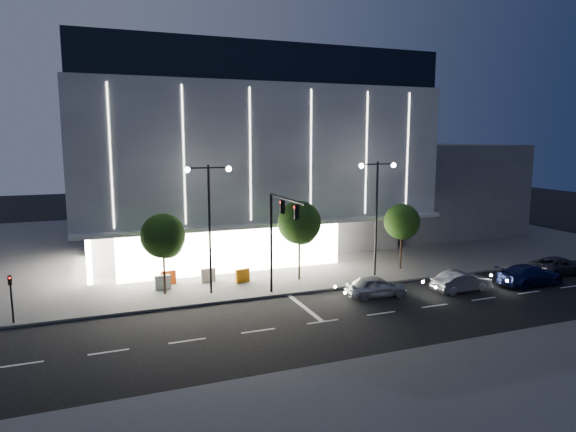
{
  "coord_description": "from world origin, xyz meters",
  "views": [
    {
      "loc": [
        -10.42,
        -27.85,
        10.81
      ],
      "look_at": [
        3.25,
        7.39,
        5.0
      ],
      "focal_mm": 32.0,
      "sensor_mm": 36.0,
      "label": 1
    }
  ],
  "objects_px": {
    "car_fourth": "(559,265)",
    "car_third": "(530,275)",
    "traffic_mast": "(278,226)",
    "street_lamp_east": "(377,201)",
    "barrier_c": "(243,276)",
    "barrier_d": "(208,275)",
    "street_lamp_west": "(209,210)",
    "ped_signal_far": "(11,294)",
    "barrier_a": "(168,278)",
    "tree_mid": "(300,225)",
    "tree_right": "(402,224)",
    "tree_left": "(163,238)",
    "car_lead": "(376,286)",
    "car_second": "(462,281)",
    "barrier_b": "(163,282)"
  },
  "relations": [
    {
      "from": "tree_left",
      "to": "car_second",
      "type": "distance_m",
      "value": 21.05
    },
    {
      "from": "street_lamp_east",
      "to": "ped_signal_far",
      "type": "bearing_deg",
      "value": -176.56
    },
    {
      "from": "car_second",
      "to": "barrier_c",
      "type": "height_order",
      "value": "car_second"
    },
    {
      "from": "tree_right",
      "to": "barrier_c",
      "type": "height_order",
      "value": "tree_right"
    },
    {
      "from": "car_fourth",
      "to": "car_third",
      "type": "bearing_deg",
      "value": 106.57
    },
    {
      "from": "tree_right",
      "to": "car_lead",
      "type": "height_order",
      "value": "tree_right"
    },
    {
      "from": "car_third",
      "to": "car_lead",
      "type": "bearing_deg",
      "value": 80.79
    },
    {
      "from": "traffic_mast",
      "to": "car_fourth",
      "type": "distance_m",
      "value": 23.67
    },
    {
      "from": "traffic_mast",
      "to": "barrier_b",
      "type": "distance_m",
      "value": 9.55
    },
    {
      "from": "traffic_mast",
      "to": "barrier_a",
      "type": "xyz_separation_m",
      "value": [
        -6.43,
        5.91,
        -4.38
      ]
    },
    {
      "from": "barrier_c",
      "to": "barrier_d",
      "type": "relative_size",
      "value": 1.0
    },
    {
      "from": "car_fourth",
      "to": "car_second",
      "type": "bearing_deg",
      "value": 93.69
    },
    {
      "from": "ped_signal_far",
      "to": "tree_mid",
      "type": "relative_size",
      "value": 0.49
    },
    {
      "from": "car_lead",
      "to": "street_lamp_west",
      "type": "bearing_deg",
      "value": 73.84
    },
    {
      "from": "traffic_mast",
      "to": "street_lamp_west",
      "type": "distance_m",
      "value": 4.89
    },
    {
      "from": "tree_mid",
      "to": "barrier_b",
      "type": "bearing_deg",
      "value": 173.63
    },
    {
      "from": "traffic_mast",
      "to": "car_third",
      "type": "distance_m",
      "value": 19.3
    },
    {
      "from": "car_lead",
      "to": "car_second",
      "type": "relative_size",
      "value": 0.97
    },
    {
      "from": "traffic_mast",
      "to": "street_lamp_west",
      "type": "height_order",
      "value": "street_lamp_west"
    },
    {
      "from": "ped_signal_far",
      "to": "car_fourth",
      "type": "relative_size",
      "value": 0.6
    },
    {
      "from": "car_third",
      "to": "car_fourth",
      "type": "bearing_deg",
      "value": -73.11
    },
    {
      "from": "street_lamp_east",
      "to": "tree_right",
      "type": "distance_m",
      "value": 3.81
    },
    {
      "from": "traffic_mast",
      "to": "barrier_a",
      "type": "height_order",
      "value": "traffic_mast"
    },
    {
      "from": "traffic_mast",
      "to": "street_lamp_east",
      "type": "bearing_deg",
      "value": 16.48
    },
    {
      "from": "ped_signal_far",
      "to": "car_lead",
      "type": "bearing_deg",
      "value": -7.32
    },
    {
      "from": "street_lamp_west",
      "to": "car_lead",
      "type": "bearing_deg",
      "value": -22.73
    },
    {
      "from": "traffic_mast",
      "to": "tree_left",
      "type": "relative_size",
      "value": 1.24
    },
    {
      "from": "traffic_mast",
      "to": "car_fourth",
      "type": "height_order",
      "value": "traffic_mast"
    },
    {
      "from": "tree_right",
      "to": "car_third",
      "type": "distance_m",
      "value": 10.12
    },
    {
      "from": "car_lead",
      "to": "barrier_c",
      "type": "distance_m",
      "value": 9.89
    },
    {
      "from": "street_lamp_west",
      "to": "car_second",
      "type": "relative_size",
      "value": 2.06
    },
    {
      "from": "tree_mid",
      "to": "barrier_c",
      "type": "relative_size",
      "value": 5.59
    },
    {
      "from": "car_second",
      "to": "car_fourth",
      "type": "relative_size",
      "value": 0.88
    },
    {
      "from": "barrier_a",
      "to": "traffic_mast",
      "type": "bearing_deg",
      "value": -50.11
    },
    {
      "from": "ped_signal_far",
      "to": "barrier_c",
      "type": "relative_size",
      "value": 2.73
    },
    {
      "from": "barrier_a",
      "to": "barrier_d",
      "type": "distance_m",
      "value": 2.89
    },
    {
      "from": "tree_mid",
      "to": "car_lead",
      "type": "relative_size",
      "value": 1.45
    },
    {
      "from": "street_lamp_east",
      "to": "ped_signal_far",
      "type": "height_order",
      "value": "street_lamp_east"
    },
    {
      "from": "car_third",
      "to": "barrier_d",
      "type": "bearing_deg",
      "value": 66.73
    },
    {
      "from": "car_third",
      "to": "barrier_c",
      "type": "bearing_deg",
      "value": 67.0
    },
    {
      "from": "ped_signal_far",
      "to": "car_third",
      "type": "bearing_deg",
      "value": -7.58
    },
    {
      "from": "barrier_d",
      "to": "street_lamp_west",
      "type": "bearing_deg",
      "value": -104.17
    },
    {
      "from": "street_lamp_west",
      "to": "ped_signal_far",
      "type": "distance_m",
      "value": 12.76
    },
    {
      "from": "street_lamp_east",
      "to": "tree_right",
      "type": "xyz_separation_m",
      "value": [
        3.03,
        1.02,
        -2.07
      ]
    },
    {
      "from": "street_lamp_east",
      "to": "barrier_b",
      "type": "xyz_separation_m",
      "value": [
        -15.99,
        2.14,
        -5.31
      ]
    },
    {
      "from": "traffic_mast",
      "to": "car_lead",
      "type": "height_order",
      "value": "traffic_mast"
    },
    {
      "from": "traffic_mast",
      "to": "car_second",
      "type": "distance_m",
      "value": 13.77
    },
    {
      "from": "tree_left",
      "to": "tree_mid",
      "type": "distance_m",
      "value": 10.0
    },
    {
      "from": "tree_left",
      "to": "car_third",
      "type": "height_order",
      "value": "tree_left"
    },
    {
      "from": "car_lead",
      "to": "barrier_b",
      "type": "bearing_deg",
      "value": 70.72
    }
  ]
}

